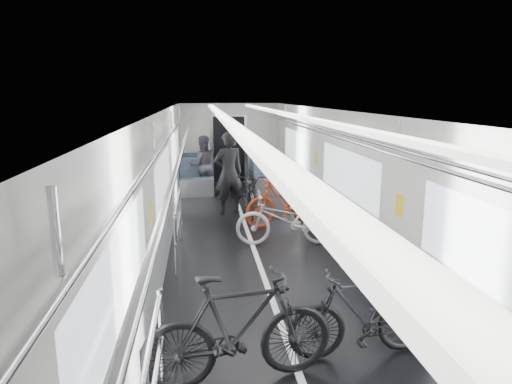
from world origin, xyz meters
TOP-DOWN VIEW (x-y plane):
  - car_shell at (0.00, 1.78)m, footprint 3.02×14.01m
  - bike_left_mid at (-0.59, -3.24)m, footprint 1.88×0.76m
  - bike_right_near at (0.71, -2.94)m, footprint 1.59×0.53m
  - bike_right_mid at (0.62, 0.67)m, footprint 1.87×0.76m
  - bike_right_far at (0.79, 1.90)m, footprint 1.82×1.05m
  - bike_aisle at (0.19, 2.91)m, footprint 0.66×1.83m
  - person_standing at (-0.27, 3.01)m, footprint 0.78×0.63m
  - person_seated at (-0.82, 5.24)m, footprint 0.84×0.70m

SIDE VIEW (x-z plane):
  - bike_right_near at x=0.71m, z-range 0.00..0.94m
  - bike_aisle at x=0.19m, z-range 0.00..0.96m
  - bike_right_mid at x=0.62m, z-range 0.00..0.96m
  - bike_right_far at x=0.79m, z-range 0.00..1.05m
  - bike_left_mid at x=-0.59m, z-range 0.00..1.10m
  - person_seated at x=-0.82m, z-range 0.00..1.59m
  - person_standing at x=-0.27m, z-range 0.00..1.87m
  - car_shell at x=0.00m, z-range -0.08..2.33m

